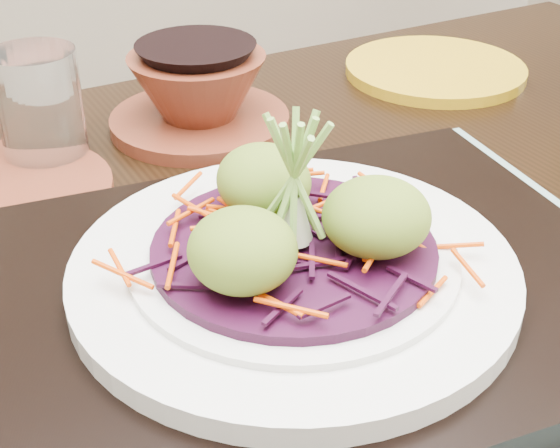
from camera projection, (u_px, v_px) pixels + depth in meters
name	position (u px, v px, depth m)	size (l,w,h in m)	color
dining_table	(325.00, 395.00, 0.58)	(1.31, 0.93, 0.78)	black
placemat	(293.00, 307.00, 0.50)	(0.49, 0.38, 0.00)	gray
serving_tray	(293.00, 292.00, 0.49)	(0.43, 0.32, 0.02)	black
white_plate	(293.00, 268.00, 0.48)	(0.28, 0.28, 0.02)	white
cabbage_bed	(294.00, 249.00, 0.48)	(0.17, 0.17, 0.01)	#360A26
carrot_julienne	(294.00, 237.00, 0.47)	(0.21, 0.21, 0.01)	#E24503
guacamole_scoops	(295.00, 215.00, 0.46)	(0.15, 0.13, 0.05)	#5E7523
scallion_garnish	(294.00, 183.00, 0.45)	(0.06, 0.06, 0.10)	#7DB347
water_glass	(41.00, 109.00, 0.65)	(0.07, 0.07, 0.10)	white
terracotta_bowl_set	(199.00, 96.00, 0.72)	(0.20, 0.20, 0.07)	#5F2616
yellow_plate	(435.00, 69.00, 0.85)	(0.20, 0.20, 0.01)	#BE9015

